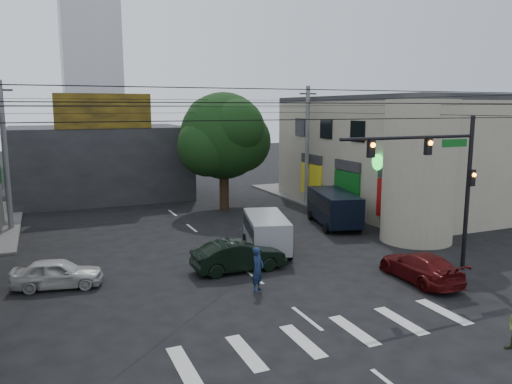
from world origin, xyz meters
TOP-DOWN VIEW (x-y plane):
  - ground at (0.00, 0.00)m, footprint 160.00×160.00m
  - sidewalk_far_right at (18.00, 18.00)m, footprint 16.00×16.00m
  - building_right at (18.00, 13.00)m, footprint 14.00×18.00m
  - corner_column at (11.00, 4.00)m, footprint 4.00×4.00m
  - building_far at (-4.00, 26.00)m, footprint 14.00×10.00m
  - billboard at (-4.00, 21.10)m, footprint 7.00×0.30m
  - tower_distant at (0.00, 70.00)m, footprint 9.00×9.00m
  - street_tree at (4.00, 17.00)m, footprint 6.40×6.40m
  - traffic_gantry at (7.82, -1.00)m, footprint 7.10×0.35m
  - utility_pole_far_left at (-10.50, 16.00)m, footprint 0.32×0.32m
  - utility_pole_far_right at (10.50, 16.00)m, footprint 0.32×0.32m
  - dark_sedan at (-0.31, 3.00)m, footprint 1.62×4.40m
  - white_compact at (-8.17, 4.00)m, footprint 2.95×4.27m
  - maroon_sedan at (6.54, -1.45)m, footprint 2.30×4.62m
  - silver_minivan at (2.15, 5.27)m, footprint 5.53×4.26m
  - navy_van at (8.62, 8.99)m, footprint 6.52×4.76m
  - traffic_officer at (-0.53, 0.26)m, footprint 1.13×1.13m

SIDE VIEW (x-z plane):
  - ground at x=0.00m, z-range 0.00..0.00m
  - sidewalk_far_right at x=18.00m, z-range 0.00..0.15m
  - white_compact at x=-8.17m, z-range 0.00..1.25m
  - maroon_sedan at x=6.54m, z-range 0.00..1.28m
  - dark_sedan at x=-0.31m, z-range 0.00..1.44m
  - traffic_officer at x=-0.53m, z-range 0.00..1.88m
  - silver_minivan at x=2.15m, z-range 0.00..1.96m
  - navy_van at x=8.62m, z-range 0.00..2.20m
  - building_far at x=-4.00m, z-range 0.00..6.00m
  - building_right at x=18.00m, z-range 0.00..8.00m
  - corner_column at x=11.00m, z-range 0.00..8.00m
  - utility_pole_far_left at x=-10.50m, z-range 0.00..9.20m
  - utility_pole_far_right at x=10.50m, z-range 0.00..9.20m
  - traffic_gantry at x=7.82m, z-range 1.23..8.43m
  - street_tree at x=4.00m, z-range 1.12..9.82m
  - billboard at x=-4.00m, z-range 6.00..8.60m
  - tower_distant at x=0.00m, z-range 0.00..44.00m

